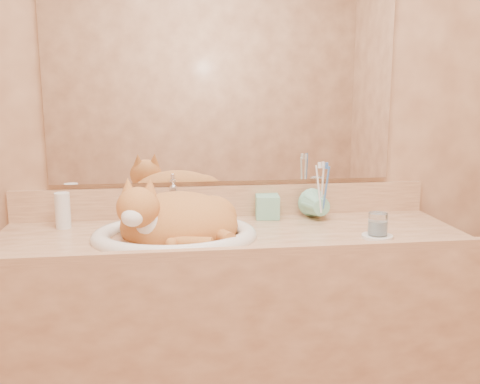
{
  "coord_description": "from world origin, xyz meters",
  "views": [
    {
      "loc": [
        -0.21,
        -1.03,
        1.34
      ],
      "look_at": [
        0.02,
        0.7,
        1.0
      ],
      "focal_mm": 40.0,
      "sensor_mm": 36.0,
      "label": 1
    }
  ],
  "objects": [
    {
      "name": "wall_back",
      "position": [
        0.0,
        1.0,
        1.25
      ],
      "size": [
        2.4,
        0.02,
        2.5
      ],
      "primitive_type": "cube",
      "color": "#946243",
      "rests_on": "ground"
    },
    {
      "name": "vanity_counter",
      "position": [
        0.0,
        0.72,
        0.42
      ],
      "size": [
        1.6,
        0.55,
        0.85
      ],
      "primitive_type": null,
      "color": "#9A6745",
      "rests_on": "floor"
    },
    {
      "name": "mirror",
      "position": [
        0.0,
        0.99,
        1.39
      ],
      "size": [
        1.3,
        0.02,
        0.8
      ],
      "primitive_type": "cube",
      "color": "white",
      "rests_on": "wall_back"
    },
    {
      "name": "sink_basin",
      "position": [
        -0.2,
        0.7,
        0.93
      ],
      "size": [
        0.58,
        0.5,
        0.17
      ],
      "primitive_type": null,
      "rotation": [
        0.0,
        0.0,
        0.09
      ],
      "color": "white",
      "rests_on": "vanity_counter"
    },
    {
      "name": "faucet",
      "position": [
        -0.2,
        0.91,
        0.93
      ],
      "size": [
        0.04,
        0.11,
        0.15
      ],
      "primitive_type": null,
      "rotation": [
        0.0,
        0.0,
        -0.0
      ],
      "color": "white",
      "rests_on": "vanity_counter"
    },
    {
      "name": "cat",
      "position": [
        -0.2,
        0.72,
        0.91
      ],
      "size": [
        0.45,
        0.38,
        0.22
      ],
      "primitive_type": null,
      "rotation": [
        0.0,
        0.0,
        -0.14
      ],
      "color": "#B16128",
      "rests_on": "sink_basin"
    },
    {
      "name": "soap_dispenser",
      "position": [
        0.16,
        0.89,
        0.95
      ],
      "size": [
        0.1,
        0.1,
        0.2
      ],
      "primitive_type": "imported",
      "rotation": [
        0.0,
        0.0,
        -0.11
      ],
      "color": "#7BC4A6",
      "rests_on": "vanity_counter"
    },
    {
      "name": "toothbrush_cup",
      "position": [
        0.35,
        0.84,
        0.9
      ],
      "size": [
        0.13,
        0.13,
        0.1
      ],
      "primitive_type": "imported",
      "rotation": [
        0.0,
        0.0,
        0.14
      ],
      "color": "#7BC4A6",
      "rests_on": "vanity_counter"
    },
    {
      "name": "toothbrushes",
      "position": [
        0.35,
        0.84,
        0.99
      ],
      "size": [
        0.04,
        0.04,
        0.23
      ],
      "primitive_type": null,
      "color": "white",
      "rests_on": "toothbrush_cup"
    },
    {
      "name": "saucer",
      "position": [
        0.47,
        0.61,
        0.85
      ],
      "size": [
        0.1,
        0.1,
        0.01
      ],
      "primitive_type": "cylinder",
      "color": "white",
      "rests_on": "vanity_counter"
    },
    {
      "name": "water_glass",
      "position": [
        0.47,
        0.61,
        0.9
      ],
      "size": [
        0.06,
        0.06,
        0.08
      ],
      "primitive_type": "cylinder",
      "color": "white",
      "rests_on": "saucer"
    },
    {
      "name": "lotion_bottle",
      "position": [
        -0.59,
        0.89,
        0.91
      ],
      "size": [
        0.05,
        0.05,
        0.13
      ],
      "primitive_type": "cylinder",
      "color": "white",
      "rests_on": "vanity_counter"
    }
  ]
}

